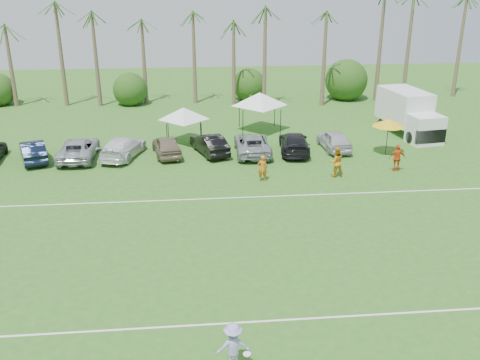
{
  "coord_description": "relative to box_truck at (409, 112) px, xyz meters",
  "views": [
    {
      "loc": [
        -0.15,
        -14.91,
        12.56
      ],
      "look_at": [
        2.5,
        12.79,
        1.6
      ],
      "focal_mm": 40.0,
      "sensor_mm": 36.0,
      "label": 1
    }
  ],
  "objects": [
    {
      "name": "bush_tree_1",
      "position": [
        -23.5,
        13.24,
        -0.06
      ],
      "size": [
        4.0,
        4.0,
        4.0
      ],
      "color": "brown",
      "rests_on": "ground"
    },
    {
      "name": "sideline_player_b",
      "position": [
        -8.35,
        -8.86,
        -0.86
      ],
      "size": [
        1.04,
        0.85,
        2.0
      ],
      "primitive_type": "imported",
      "rotation": [
        0.0,
        0.0,
        3.24
      ],
      "color": "orange",
      "rests_on": "ground"
    },
    {
      "name": "palm_tree_5",
      "position": [
        -17.5,
        12.24,
        6.49
      ],
      "size": [
        2.4,
        2.4,
        9.9
      ],
      "color": "brown",
      "rests_on": "ground"
    },
    {
      "name": "palm_tree_9",
      "position": [
        0.5,
        12.24,
        6.49
      ],
      "size": [
        2.4,
        2.4,
        9.9
      ],
      "color": "brown",
      "rests_on": "ground"
    },
    {
      "name": "palm_tree_4",
      "position": [
        -21.5,
        12.24,
        5.62
      ],
      "size": [
        2.4,
        2.4,
        8.9
      ],
      "color": "brown",
      "rests_on": "ground"
    },
    {
      "name": "parked_car_7",
      "position": [
        -10.11,
        -3.7,
        -1.13
      ],
      "size": [
        2.6,
        5.24,
        1.46
      ],
      "primitive_type": "imported",
      "rotation": [
        0.0,
        0.0,
        3.03
      ],
      "color": "black",
      "rests_on": "ground"
    },
    {
      "name": "market_umbrella",
      "position": [
        -3.52,
        -4.82,
        0.53
      ],
      "size": [
        2.39,
        2.39,
        2.66
      ],
      "color": "black",
      "rests_on": "ground"
    },
    {
      "name": "canopy_tent_left",
      "position": [
        -18.15,
        -0.52,
        0.92
      ],
      "size": [
        4.0,
        4.0,
        3.24
      ],
      "color": "black",
      "rests_on": "ground"
    },
    {
      "name": "box_truck",
      "position": [
        0.0,
        0.0,
        0.0
      ],
      "size": [
        3.5,
        7.05,
        3.48
      ],
      "rotation": [
        0.0,
        0.0,
        0.15
      ],
      "color": "white",
      "rests_on": "ground"
    },
    {
      "name": "sideline_player_c",
      "position": [
        -4.04,
        -8.29,
        -0.94
      ],
      "size": [
        1.13,
        0.59,
        1.85
      ],
      "primitive_type": "imported",
      "rotation": [
        0.0,
        0.0,
        3.01
      ],
      "color": "#DA4F18",
      "rests_on": "ground"
    },
    {
      "name": "palm_tree_8",
      "position": [
        -4.5,
        12.24,
        5.62
      ],
      "size": [
        2.4,
        2.4,
        8.9
      ],
      "color": "brown",
      "rests_on": "ground"
    },
    {
      "name": "parked_car_5",
      "position": [
        -16.32,
        -3.42,
        -1.13
      ],
      "size": [
        2.9,
        4.7,
        1.46
      ],
      "primitive_type": "imported",
      "rotation": [
        0.0,
        0.0,
        3.47
      ],
      "color": "black",
      "rests_on": "ground"
    },
    {
      "name": "canopy_tent_right",
      "position": [
        -11.94,
        2.08,
        1.39
      ],
      "size": [
        4.69,
        4.69,
        3.8
      ],
      "color": "black",
      "rests_on": "ground"
    },
    {
      "name": "field_lines",
      "position": [
        -17.5,
        -17.76,
        -1.85
      ],
      "size": [
        80.0,
        12.1,
        0.01
      ],
      "color": "white",
      "rests_on": "ground"
    },
    {
      "name": "parked_car_4",
      "position": [
        -19.43,
        -3.54,
        -1.13
      ],
      "size": [
        2.5,
        4.54,
        1.46
      ],
      "primitive_type": "imported",
      "rotation": [
        0.0,
        0.0,
        3.33
      ],
      "color": "#84715A",
      "rests_on": "ground"
    },
    {
      "name": "parked_car_8",
      "position": [
        -7.01,
        -3.31,
        -1.13
      ],
      "size": [
        1.97,
        4.39,
        1.46
      ],
      "primitive_type": "imported",
      "rotation": [
        0.0,
        0.0,
        3.2
      ],
      "color": "silver",
      "rests_on": "ground"
    },
    {
      "name": "frisbee_player",
      "position": [
        -16.49,
        -26.19,
        -0.99
      ],
      "size": [
        1.17,
        0.72,
        1.74
      ],
      "rotation": [
        0.0,
        0.0,
        3.2
      ],
      "color": "#9E9ADB",
      "rests_on": "ground"
    },
    {
      "name": "palm_tree_10",
      "position": [
        5.5,
        12.24,
        7.35
      ],
      "size": [
        2.4,
        2.4,
        10.9
      ],
      "color": "brown",
      "rests_on": "ground"
    },
    {
      "name": "palm_tree_2",
      "position": [
        -29.5,
        12.24,
        7.35
      ],
      "size": [
        2.4,
        2.4,
        10.9
      ],
      "color": "brown",
      "rests_on": "ground"
    },
    {
      "name": "bush_tree_2",
      "position": [
        -11.5,
        13.24,
        -0.06
      ],
      "size": [
        4.0,
        4.0,
        4.0
      ],
      "color": "brown",
      "rests_on": "ground"
    },
    {
      "name": "parked_car_6",
      "position": [
        -13.22,
        -3.73,
        -1.13
      ],
      "size": [
        2.53,
        5.31,
        1.46
      ],
      "primitive_type": "imported",
      "rotation": [
        0.0,
        0.0,
        3.12
      ],
      "color": "#90959C",
      "rests_on": "ground"
    },
    {
      "name": "palm_tree_1",
      "position": [
        -34.5,
        12.24,
        6.49
      ],
      "size": [
        2.4,
        2.4,
        9.9
      ],
      "color": "brown",
      "rests_on": "ground"
    },
    {
      "name": "parked_car_3",
      "position": [
        -22.53,
        -3.58,
        -1.13
      ],
      "size": [
        3.38,
        5.41,
        1.46
      ],
      "primitive_type": "imported",
      "rotation": [
        0.0,
        0.0,
        2.86
      ],
      "color": "white",
      "rests_on": "ground"
    },
    {
      "name": "parked_car_1",
      "position": [
        -28.74,
        -3.82,
        -1.13
      ],
      "size": [
        2.99,
        4.7,
        1.46
      ],
      "primitive_type": "imported",
      "rotation": [
        0.0,
        0.0,
        3.49
      ],
      "color": "black",
      "rests_on": "ground"
    },
    {
      "name": "palm_tree_6",
      "position": [
        -13.5,
        12.24,
        7.35
      ],
      "size": [
        2.4,
        2.4,
        10.9
      ],
      "color": "brown",
      "rests_on": "ground"
    },
    {
      "name": "parked_car_2",
      "position": [
        -25.64,
        -3.68,
        -1.13
      ],
      "size": [
        2.46,
        5.28,
        1.46
      ],
      "primitive_type": "imported",
      "rotation": [
        0.0,
        0.0,
        3.15
      ],
      "color": "#9DA1A9",
      "rests_on": "ground"
    },
    {
      "name": "bush_tree_3",
      "position": [
        -1.5,
        13.24,
        -0.06
      ],
      "size": [
        4.0,
        4.0,
        4.0
      ],
      "color": "brown",
      "rests_on": "ground"
    },
    {
      "name": "sideline_player_a",
      "position": [
        -13.2,
        -9.16,
        -1.0
      ],
      "size": [
        0.63,
        0.41,
        1.71
      ],
      "primitive_type": "imported",
      "rotation": [
        0.0,
        0.0,
        3.13
      ],
      "color": "orange",
      "rests_on": "ground"
    }
  ]
}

